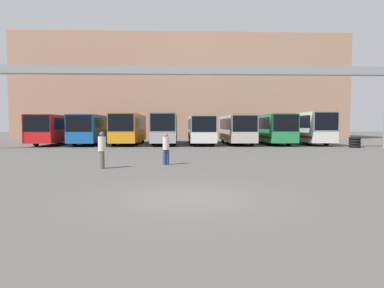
{
  "coord_description": "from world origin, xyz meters",
  "views": [
    {
      "loc": [
        -0.27,
        -9.45,
        2.01
      ],
      "look_at": [
        0.79,
        21.88,
        0.3
      ],
      "focal_mm": 32.0,
      "sensor_mm": 36.0,
      "label": 1
    }
  ],
  "objects_px": {
    "bus_slot_6": "(270,127)",
    "pedestrian_near_center": "(166,148)",
    "bus_slot_5": "(236,128)",
    "tire_stack": "(355,142)",
    "bus_slot_0": "(59,128)",
    "bus_slot_3": "(165,127)",
    "bus_slot_4": "(201,128)",
    "bus_slot_2": "(129,127)",
    "bus_slot_1": "(94,128)",
    "pedestrian_mid_left": "(102,149)",
    "bus_slot_7": "(305,126)"
  },
  "relations": [
    {
      "from": "bus_slot_2",
      "to": "bus_slot_3",
      "type": "xyz_separation_m",
      "value": [
        3.8,
        0.71,
        0.02
      ]
    },
    {
      "from": "bus_slot_6",
      "to": "pedestrian_mid_left",
      "type": "relative_size",
      "value": 6.8
    },
    {
      "from": "bus_slot_1",
      "to": "bus_slot_3",
      "type": "xyz_separation_m",
      "value": [
        7.6,
        0.51,
        0.08
      ]
    },
    {
      "from": "bus_slot_7",
      "to": "pedestrian_near_center",
      "type": "height_order",
      "value": "bus_slot_7"
    },
    {
      "from": "bus_slot_5",
      "to": "bus_slot_7",
      "type": "distance_m",
      "value": 7.61
    },
    {
      "from": "bus_slot_4",
      "to": "bus_slot_3",
      "type": "bearing_deg",
      "value": 173.21
    },
    {
      "from": "bus_slot_1",
      "to": "bus_slot_2",
      "type": "distance_m",
      "value": 3.8
    },
    {
      "from": "bus_slot_1",
      "to": "tire_stack",
      "type": "distance_m",
      "value": 25.81
    },
    {
      "from": "bus_slot_4",
      "to": "bus_slot_2",
      "type": "bearing_deg",
      "value": -178.07
    },
    {
      "from": "bus_slot_2",
      "to": "tire_stack",
      "type": "bearing_deg",
      "value": -16.09
    },
    {
      "from": "bus_slot_4",
      "to": "pedestrian_near_center",
      "type": "xyz_separation_m",
      "value": [
        -2.9,
        -19.33,
        -0.84
      ]
    },
    {
      "from": "bus_slot_0",
      "to": "bus_slot_6",
      "type": "distance_m",
      "value": 22.79
    },
    {
      "from": "bus_slot_6",
      "to": "pedestrian_near_center",
      "type": "distance_m",
      "value": 22.38
    },
    {
      "from": "bus_slot_7",
      "to": "tire_stack",
      "type": "distance_m",
      "value": 6.95
    },
    {
      "from": "bus_slot_3",
      "to": "pedestrian_near_center",
      "type": "bearing_deg",
      "value": -87.41
    },
    {
      "from": "bus_slot_3",
      "to": "bus_slot_5",
      "type": "height_order",
      "value": "bus_slot_3"
    },
    {
      "from": "bus_slot_6",
      "to": "bus_slot_7",
      "type": "xyz_separation_m",
      "value": [
        3.8,
        -0.35,
        0.11
      ]
    },
    {
      "from": "pedestrian_near_center",
      "to": "bus_slot_6",
      "type": "bearing_deg",
      "value": -135.4
    },
    {
      "from": "bus_slot_0",
      "to": "bus_slot_3",
      "type": "relative_size",
      "value": 1.0
    },
    {
      "from": "bus_slot_2",
      "to": "bus_slot_7",
      "type": "distance_m",
      "value": 19.0
    },
    {
      "from": "bus_slot_0",
      "to": "pedestrian_near_center",
      "type": "xyz_separation_m",
      "value": [
        12.29,
        -19.76,
        -0.88
      ]
    },
    {
      "from": "bus_slot_6",
      "to": "bus_slot_7",
      "type": "height_order",
      "value": "bus_slot_7"
    },
    {
      "from": "bus_slot_2",
      "to": "bus_slot_7",
      "type": "bearing_deg",
      "value": 0.96
    },
    {
      "from": "bus_slot_6",
      "to": "pedestrian_near_center",
      "type": "bearing_deg",
      "value": -118.01
    },
    {
      "from": "bus_slot_1",
      "to": "tire_stack",
      "type": "height_order",
      "value": "bus_slot_1"
    },
    {
      "from": "pedestrian_mid_left",
      "to": "pedestrian_near_center",
      "type": "xyz_separation_m",
      "value": [
        2.92,
        1.41,
        -0.05
      ]
    },
    {
      "from": "bus_slot_2",
      "to": "bus_slot_5",
      "type": "bearing_deg",
      "value": -0.57
    },
    {
      "from": "bus_slot_2",
      "to": "bus_slot_4",
      "type": "relative_size",
      "value": 0.95
    },
    {
      "from": "bus_slot_6",
      "to": "tire_stack",
      "type": "distance_m",
      "value": 9.16
    },
    {
      "from": "bus_slot_3",
      "to": "pedestrian_near_center",
      "type": "xyz_separation_m",
      "value": [
        0.9,
        -19.78,
        -0.97
      ]
    },
    {
      "from": "bus_slot_7",
      "to": "tire_stack",
      "type": "height_order",
      "value": "bus_slot_7"
    },
    {
      "from": "bus_slot_4",
      "to": "bus_slot_7",
      "type": "height_order",
      "value": "bus_slot_7"
    },
    {
      "from": "bus_slot_6",
      "to": "tire_stack",
      "type": "xyz_separation_m",
      "value": [
        6.0,
        -6.79,
        -1.31
      ]
    },
    {
      "from": "bus_slot_7",
      "to": "tire_stack",
      "type": "bearing_deg",
      "value": -71.08
    },
    {
      "from": "bus_slot_3",
      "to": "tire_stack",
      "type": "xyz_separation_m",
      "value": [
        17.4,
        -6.82,
        -1.35
      ]
    },
    {
      "from": "tire_stack",
      "to": "bus_slot_1",
      "type": "bearing_deg",
      "value": 165.83
    },
    {
      "from": "bus_slot_0",
      "to": "bus_slot_3",
      "type": "height_order",
      "value": "bus_slot_3"
    },
    {
      "from": "bus_slot_4",
      "to": "bus_slot_7",
      "type": "distance_m",
      "value": 11.4
    },
    {
      "from": "bus_slot_0",
      "to": "bus_slot_5",
      "type": "height_order",
      "value": "bus_slot_0"
    },
    {
      "from": "bus_slot_5",
      "to": "pedestrian_near_center",
      "type": "relative_size",
      "value": 6.2
    },
    {
      "from": "bus_slot_4",
      "to": "bus_slot_7",
      "type": "relative_size",
      "value": 0.99
    },
    {
      "from": "bus_slot_3",
      "to": "bus_slot_4",
      "type": "relative_size",
      "value": 1.08
    },
    {
      "from": "bus_slot_1",
      "to": "pedestrian_near_center",
      "type": "xyz_separation_m",
      "value": [
        8.49,
        -19.27,
        -0.89
      ]
    },
    {
      "from": "bus_slot_1",
      "to": "bus_slot_3",
      "type": "bearing_deg",
      "value": 3.85
    },
    {
      "from": "bus_slot_1",
      "to": "pedestrian_near_center",
      "type": "bearing_deg",
      "value": -66.21
    },
    {
      "from": "bus_slot_4",
      "to": "pedestrian_near_center",
      "type": "bearing_deg",
      "value": -98.54
    },
    {
      "from": "bus_slot_0",
      "to": "pedestrian_near_center",
      "type": "distance_m",
      "value": 23.29
    },
    {
      "from": "bus_slot_0",
      "to": "bus_slot_4",
      "type": "height_order",
      "value": "bus_slot_0"
    },
    {
      "from": "bus_slot_5",
      "to": "tire_stack",
      "type": "height_order",
      "value": "bus_slot_5"
    },
    {
      "from": "bus_slot_1",
      "to": "bus_slot_4",
      "type": "distance_m",
      "value": 11.4
    }
  ]
}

